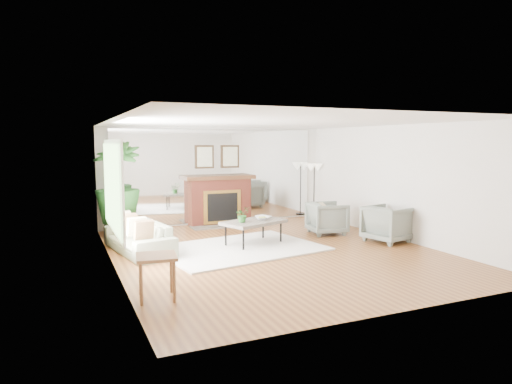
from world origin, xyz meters
name	(u,v)px	position (x,y,z in m)	size (l,w,h in m)	color
ground	(275,252)	(0.00, 0.00, 0.00)	(7.00, 7.00, 0.00)	brown
wall_left	(113,195)	(-2.99, 0.00, 1.25)	(0.02, 7.00, 2.50)	silver
wall_right	(398,182)	(2.99, 0.00, 1.25)	(0.02, 7.00, 2.50)	silver
wall_back	(217,176)	(0.00, 3.49, 1.25)	(6.00, 0.02, 2.50)	silver
mirror_panel	(217,176)	(0.00, 3.47, 1.25)	(5.40, 0.04, 2.40)	silver
window_panel	(112,187)	(-2.96, 0.40, 1.35)	(0.04, 2.40, 1.50)	#B2E09E
fireplace	(220,199)	(0.00, 3.26, 0.66)	(1.85, 0.83, 2.05)	maroon
area_rug	(239,248)	(-0.57, 0.47, 0.02)	(3.12, 2.23, 0.03)	white
coffee_table	(254,223)	(-0.15, 0.69, 0.47)	(1.46, 1.14, 0.51)	#655C50
sofa	(139,237)	(-2.44, 1.01, 0.29)	(2.00, 0.78, 0.59)	gray
armchair_back	(327,218)	(1.87, 1.08, 0.37)	(0.79, 0.82, 0.74)	slate
armchair_front	(388,224)	(2.60, -0.16, 0.39)	(0.84, 0.86, 0.78)	slate
side_table	(156,262)	(-2.65, -1.77, 0.51)	(0.60, 0.60, 0.61)	brown
potted_ficus	(117,186)	(-2.60, 2.82, 1.14)	(1.30, 1.30, 2.14)	black
floor_lamp	(314,172)	(2.70, 3.07, 1.31)	(0.50, 0.28, 1.53)	black
tabletop_plant	(242,215)	(-0.43, 0.62, 0.67)	(0.28, 0.24, 0.31)	#295820
fruit_bowl	(262,218)	(0.05, 0.72, 0.54)	(0.26, 0.26, 0.06)	brown
book	(260,217)	(0.13, 1.02, 0.52)	(0.23, 0.31, 0.02)	brown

